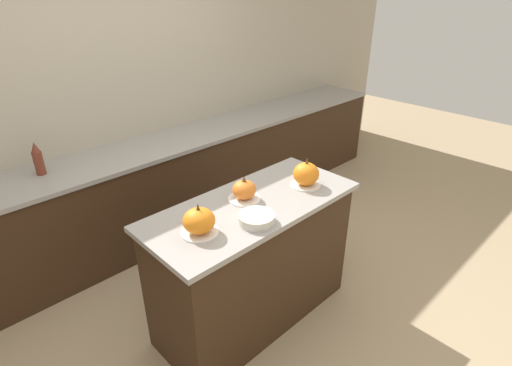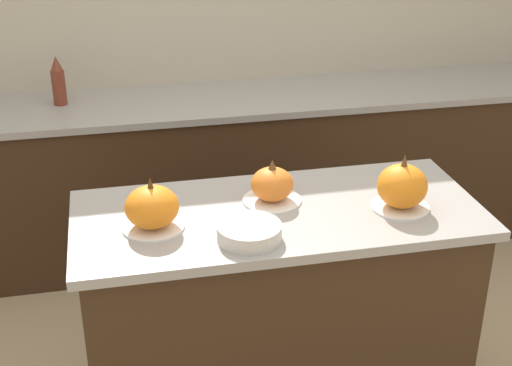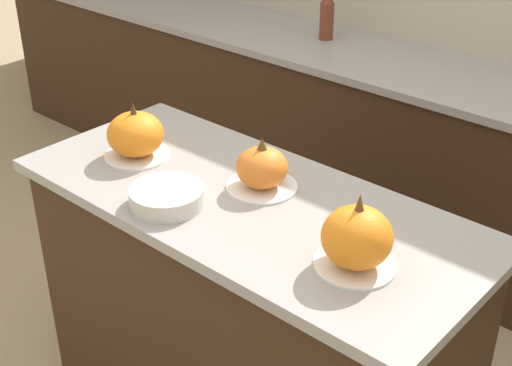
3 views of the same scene
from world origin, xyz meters
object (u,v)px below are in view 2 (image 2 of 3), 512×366
Objects in this scene: mixing_bowl at (249,232)px; bottle_tall at (58,81)px; pumpkin_cake_center at (272,186)px; pumpkin_cake_left at (152,208)px; pumpkin_cake_right at (402,187)px.

bottle_tall is at bearing 111.68° from mixing_bowl.
pumpkin_cake_center is at bearing -60.40° from bottle_tall.
mixing_bowl is (0.30, -0.14, -0.05)m from pumpkin_cake_left.
pumpkin_cake_center is at bearing 161.21° from pumpkin_cake_right.
pumpkin_cake_right is (0.86, -0.04, 0.01)m from pumpkin_cake_left.
pumpkin_cake_right reaches higher than pumpkin_cake_center.
pumpkin_cake_center is 0.29m from mixing_bowl.
pumpkin_cake_center reaches higher than mixing_bowl.
pumpkin_cake_left is 0.33m from mixing_bowl.
pumpkin_cake_left is 0.45m from pumpkin_cake_center.
mixing_bowl is at bearing -68.32° from bottle_tall.
pumpkin_cake_left reaches higher than pumpkin_cake_center.
pumpkin_cake_left is at bearing -165.97° from pumpkin_cake_center.
bottle_tall reaches higher than pumpkin_cake_left.
bottle_tall is 1.20× the size of mixing_bowl.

